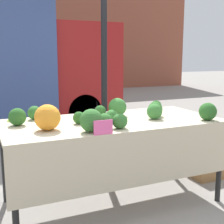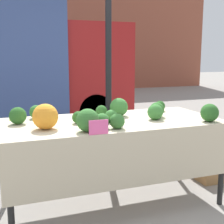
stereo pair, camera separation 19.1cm
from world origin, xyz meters
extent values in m
plane|color=gray|center=(0.00, 0.00, 0.00)|extent=(40.00, 40.00, 0.00)
cube|color=brown|center=(0.00, 10.07, 2.61)|extent=(16.00, 0.60, 5.22)
cylinder|color=black|center=(0.22, 0.71, 1.18)|extent=(0.07, 0.07, 2.36)
cube|color=maroon|center=(0.91, 3.84, 1.17)|extent=(1.34, 1.70, 1.73)
cylinder|color=black|center=(0.77, 3.10, 0.34)|extent=(0.67, 0.22, 0.67)
cylinder|color=black|center=(0.77, 4.58, 0.34)|extent=(0.67, 0.22, 0.67)
cube|color=beige|center=(0.00, 0.00, 0.79)|extent=(2.02, 0.94, 0.03)
cube|color=beige|center=(0.00, -0.47, 0.56)|extent=(2.02, 0.01, 0.44)
cylinder|color=black|center=(-0.95, -0.41, 0.39)|extent=(0.05, 0.05, 0.78)
cylinder|color=black|center=(0.95, -0.41, 0.39)|extent=(0.05, 0.05, 0.78)
cylinder|color=black|center=(-0.95, 0.41, 0.39)|extent=(0.05, 0.05, 0.78)
cylinder|color=black|center=(0.95, 0.41, 0.39)|extent=(0.05, 0.05, 0.78)
sphere|color=orange|center=(-0.63, -0.14, 0.91)|extent=(0.21, 0.21, 0.21)
cone|color=#93B238|center=(-0.84, 0.34, 0.86)|extent=(0.14, 0.14, 0.11)
sphere|color=#387533|center=(-0.04, -0.09, 0.87)|extent=(0.12, 0.12, 0.12)
sphere|color=#2D6628|center=(0.48, 0.01, 0.88)|extent=(0.15, 0.15, 0.15)
sphere|color=#336B2D|center=(-0.19, -0.28, 0.87)|extent=(0.13, 0.13, 0.13)
sphere|color=#336B2D|center=(-0.65, 0.33, 0.87)|extent=(0.13, 0.13, 0.13)
sphere|color=#336B2D|center=(-0.33, -0.34, 0.90)|extent=(0.18, 0.18, 0.18)
sphere|color=#23511E|center=(0.66, 0.29, 0.86)|extent=(0.11, 0.11, 0.11)
sphere|color=#285B23|center=(-0.33, -0.02, 0.86)|extent=(0.11, 0.11, 0.11)
sphere|color=#2D6628|center=(-0.55, 0.27, 0.87)|extent=(0.12, 0.12, 0.12)
sphere|color=#336B2D|center=(-0.08, -0.33, 0.87)|extent=(0.13, 0.13, 0.13)
sphere|color=#387533|center=(0.14, 0.18, 0.90)|extent=(0.18, 0.18, 0.18)
sphere|color=#285B23|center=(-0.83, 0.13, 0.88)|extent=(0.15, 0.15, 0.15)
sphere|color=#285B23|center=(-0.04, 0.21, 0.87)|extent=(0.11, 0.11, 0.11)
sphere|color=#285B23|center=(0.82, -0.35, 0.89)|extent=(0.17, 0.17, 0.17)
sphere|color=#387533|center=(0.39, -0.11, 0.88)|extent=(0.15, 0.15, 0.15)
cube|color=#F45B9E|center=(-0.28, -0.46, 0.86)|extent=(0.15, 0.01, 0.11)
cube|color=#9E7042|center=(1.34, 0.15, 0.13)|extent=(0.52, 0.37, 0.25)
camera|label=1|loc=(-1.16, -2.61, 1.40)|focal=50.00mm
camera|label=2|loc=(-0.98, -2.68, 1.40)|focal=50.00mm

